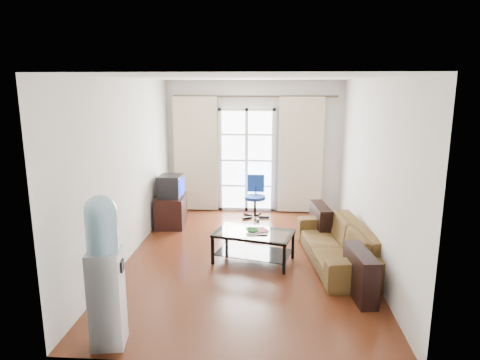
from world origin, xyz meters
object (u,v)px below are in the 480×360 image
Objects in this scene: tv_stand at (171,211)px; crt_tv at (170,186)px; coffee_table at (253,243)px; sofa at (337,244)px; water_cooler at (105,269)px; task_chair at (255,205)px.

crt_tv reaches higher than tv_stand.
tv_stand is at bearing 135.55° from coffee_table.
coffee_table is at bearing -41.05° from crt_tv.
sofa reaches higher than tv_stand.
water_cooler is (0.25, -3.82, 0.54)m from tv_stand.
tv_stand is 1.67m from task_chair.
sofa is at bearing -56.17° from task_chair.
task_chair is (1.56, 0.59, -0.03)m from tv_stand.
coffee_table is 2.19m from task_chair.
task_chair is 0.54× the size of water_cooler.
crt_tv is at bearing -88.78° from tv_stand.
crt_tv is (-2.86, 1.52, 0.47)m from sofa.
task_chair is 4.64m from water_cooler.
crt_tv is (-1.62, 1.56, 0.47)m from coffee_table.
tv_stand is 1.62× the size of crt_tv.
water_cooler is (-2.61, -2.26, 0.53)m from sofa.
sofa is at bearing -32.77° from tv_stand.
task_chair is (1.56, 0.63, -0.52)m from crt_tv.
coffee_table is at bearing -48.77° from tv_stand.
task_chair reaches higher than sofa.
sofa is at bearing -25.11° from crt_tv.
tv_stand is at bearing 98.37° from crt_tv.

